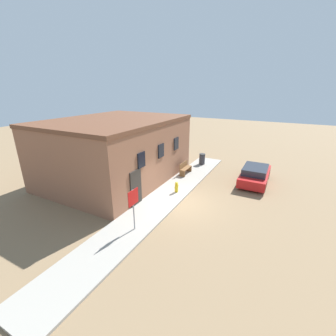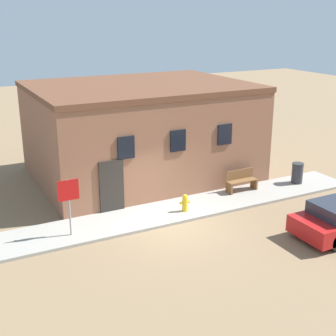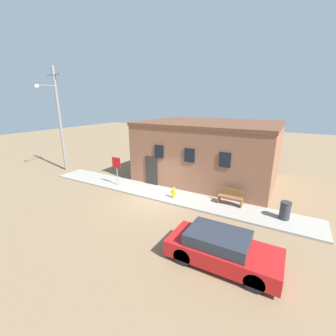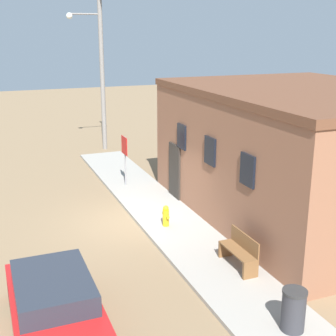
# 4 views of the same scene
# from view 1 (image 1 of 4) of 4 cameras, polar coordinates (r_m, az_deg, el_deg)

# --- Properties ---
(ground_plane) EXTENTS (80.00, 80.00, 0.00)m
(ground_plane) POSITION_cam_1_polar(r_m,az_deg,el_deg) (13.70, 3.19, -8.80)
(ground_plane) COLOR #846B4C
(sidewalk) EXTENTS (18.47, 2.16, 0.11)m
(sidewalk) POSITION_cam_1_polar(r_m,az_deg,el_deg) (14.10, -0.82, -7.63)
(sidewalk) COLOR #9E998E
(sidewalk) RESTS_ON ground
(brick_building) EXTENTS (9.92, 7.59, 4.49)m
(brick_building) POSITION_cam_1_polar(r_m,az_deg,el_deg) (17.03, -12.90, 4.59)
(brick_building) COLOR #8E5B42
(brick_building) RESTS_ON ground
(fire_hydrant) EXTENTS (0.44, 0.21, 0.71)m
(fire_hydrant) POSITION_cam_1_polar(r_m,az_deg,el_deg) (14.61, 2.17, -4.84)
(fire_hydrant) COLOR gold
(fire_hydrant) RESTS_ON sidewalk
(stop_sign) EXTENTS (0.74, 0.06, 2.06)m
(stop_sign) POSITION_cam_1_polar(r_m,az_deg,el_deg) (10.57, -8.78, -8.52)
(stop_sign) COLOR gray
(stop_sign) RESTS_ON sidewalk
(bench) EXTENTS (1.42, 0.44, 0.94)m
(bench) POSITION_cam_1_polar(r_m,az_deg,el_deg) (17.71, 4.36, -0.06)
(bench) COLOR brown
(bench) RESTS_ON sidewalk
(trash_bin) EXTENTS (0.54, 0.54, 0.95)m
(trash_bin) POSITION_cam_1_polar(r_m,az_deg,el_deg) (20.15, 8.64, 2.29)
(trash_bin) COLOR #333338
(trash_bin) RESTS_ON sidewalk
(parked_car) EXTENTS (4.16, 1.80, 1.27)m
(parked_car) POSITION_cam_1_polar(r_m,az_deg,el_deg) (17.41, 21.21, -1.55)
(parked_car) COLOR black
(parked_car) RESTS_ON ground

